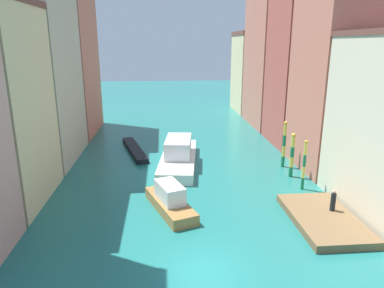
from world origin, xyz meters
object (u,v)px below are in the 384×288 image
(mooring_pole_1, at_px, (292,155))
(waterfront_dock, at_px, (323,219))
(motorboat_0, at_px, (170,200))
(mooring_pole_0, at_px, (304,165))
(gondola_black, at_px, (135,150))
(mooring_pole_2, at_px, (284,144))
(person_on_dock, at_px, (333,201))
(vaporetto_white, at_px, (178,155))

(mooring_pole_1, bearing_deg, waterfront_dock, -95.40)
(mooring_pole_1, distance_m, motorboat_0, 12.82)
(mooring_pole_0, distance_m, gondola_black, 19.26)
(waterfront_dock, height_order, motorboat_0, motorboat_0)
(waterfront_dock, relative_size, mooring_pole_2, 1.59)
(mooring_pole_2, bearing_deg, mooring_pole_1, -93.75)
(mooring_pole_2, bearing_deg, mooring_pole_0, -92.35)
(gondola_black, bearing_deg, waterfront_dock, -51.45)
(gondola_black, relative_size, motorboat_0, 1.46)
(person_on_dock, height_order, motorboat_0, motorboat_0)
(mooring_pole_0, bearing_deg, person_on_dock, -88.26)
(person_on_dock, height_order, vaporetto_white, vaporetto_white)
(mooring_pole_1, height_order, motorboat_0, mooring_pole_1)
(waterfront_dock, relative_size, mooring_pole_0, 1.71)
(mooring_pole_2, xyz_separation_m, motorboat_0, (-11.48, -8.63, -1.60))
(mooring_pole_1, bearing_deg, mooring_pole_0, -91.07)
(vaporetto_white, xyz_separation_m, motorboat_0, (-1.12, -10.21, -0.20))
(gondola_black, distance_m, motorboat_0, 15.45)
(vaporetto_white, relative_size, gondola_black, 1.26)
(mooring_pole_1, bearing_deg, person_on_dock, -89.30)
(motorboat_0, bearing_deg, mooring_pole_2, 36.95)
(waterfront_dock, height_order, vaporetto_white, vaporetto_white)
(gondola_black, bearing_deg, mooring_pole_1, -31.30)
(person_on_dock, bearing_deg, motorboat_0, 169.62)
(mooring_pole_2, bearing_deg, gondola_black, 157.17)
(person_on_dock, relative_size, motorboat_0, 0.24)
(waterfront_dock, bearing_deg, motorboat_0, 165.35)
(mooring_pole_1, xyz_separation_m, mooring_pole_2, (0.18, 2.72, 0.24))
(waterfront_dock, height_order, mooring_pole_2, mooring_pole_2)
(waterfront_dock, distance_m, gondola_black, 22.69)
(mooring_pole_1, relative_size, gondola_black, 0.44)
(person_on_dock, xyz_separation_m, mooring_pole_0, (-0.15, 5.04, 0.95))
(mooring_pole_0, distance_m, mooring_pole_2, 5.68)
(waterfront_dock, height_order, person_on_dock, person_on_dock)
(mooring_pole_1, bearing_deg, vaporetto_white, 157.10)
(mooring_pole_1, height_order, gondola_black, mooring_pole_1)
(waterfront_dock, distance_m, mooring_pole_1, 8.89)
(mooring_pole_0, xyz_separation_m, mooring_pole_2, (0.23, 5.68, 0.18))
(mooring_pole_2, bearing_deg, person_on_dock, -90.43)
(waterfront_dock, distance_m, mooring_pole_2, 11.61)
(mooring_pole_0, bearing_deg, motorboat_0, -165.26)
(waterfront_dock, xyz_separation_m, mooring_pole_2, (1.00, 11.37, 2.11))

